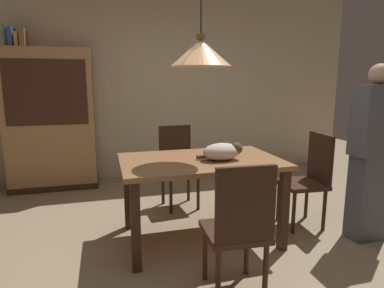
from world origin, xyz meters
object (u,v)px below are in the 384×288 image
dining_table (200,170)px  chair_right_side (310,176)px  cat_sleeping (223,151)px  hutch_bookcase (51,123)px  book_yellow_short (18,40)px  pendant_lamp (201,53)px  book_green_slim (6,36)px  book_brown_thick (23,38)px  chair_near_front (239,225)px  person_standing (372,154)px  book_blue_wide (11,37)px  chair_far_back (178,162)px

dining_table → chair_right_side: 1.14m
cat_sleeping → hutch_bookcase: 2.63m
chair_right_side → book_yellow_short: 3.80m
pendant_lamp → book_green_slim: bearing=134.5°
cat_sleeping → book_brown_thick: size_ratio=1.63×
chair_near_front → book_green_slim: 3.72m
pendant_lamp → book_green_slim: (-1.92, 1.95, 0.32)m
book_brown_thick → cat_sleeping: bearing=-46.9°
cat_sleeping → person_standing: size_ratio=0.25×
chair_near_front → book_yellow_short: 3.64m
chair_right_side → hutch_bookcase: (-2.61, 1.96, 0.38)m
dining_table → book_yellow_short: 2.95m
book_yellow_short → chair_right_side: bearing=-33.8°
book_blue_wide → book_yellow_short: (0.06, 0.00, -0.03)m
chair_far_back → book_blue_wide: bearing=149.9°
cat_sleeping → pendant_lamp: bearing=153.6°
hutch_bookcase → chair_right_side: bearing=-36.8°
chair_right_side → chair_near_front: bearing=-142.4°
dining_table → book_brown_thick: bearing=131.5°
cat_sleeping → book_blue_wide: 3.10m
chair_right_side → chair_near_front: (-1.13, -0.87, 0.00)m
book_yellow_short → pendant_lamp: bearing=-47.3°
chair_right_side → book_green_slim: book_green_slim is taller
dining_table → hutch_bookcase: size_ratio=0.76×
book_green_slim → book_yellow_short: (0.12, 0.00, -0.04)m
chair_right_side → book_yellow_short: size_ratio=4.65×
chair_far_back → book_blue_wide: size_ratio=3.88×
book_yellow_short → book_blue_wide: bearing=180.0°
cat_sleeping → chair_far_back: bearing=100.8°
book_green_slim → book_blue_wide: 0.06m
chair_far_back → book_brown_thick: (-1.72, 1.07, 1.45)m
chair_right_side → cat_sleeping: 1.00m
chair_near_front → hutch_bookcase: hutch_bookcase is taller
book_green_slim → book_brown_thick: size_ratio=1.08×
hutch_bookcase → cat_sleeping: bearing=-50.8°
cat_sleeping → book_yellow_short: bearing=134.1°
chair_near_front → book_green_slim: (-1.92, 2.83, 1.47)m
book_yellow_short → person_standing: book_yellow_short is taller
person_standing → book_green_slim: bearing=145.2°
chair_right_side → book_blue_wide: bearing=146.8°
pendant_lamp → book_blue_wide: pendant_lamp is taller
chair_right_side → pendant_lamp: (-1.13, 0.01, 1.15)m
hutch_bookcase → book_green_slim: book_green_slim is taller
dining_table → book_green_slim: (-1.92, 1.95, 1.33)m
chair_right_side → book_green_slim: (-3.05, 1.96, 1.47)m
chair_near_front → book_green_slim: size_ratio=3.58×
cat_sleeping → dining_table: bearing=153.6°
person_standing → chair_near_front: bearing=-161.9°
dining_table → book_yellow_short: size_ratio=7.00×
chair_far_back → book_yellow_short: size_ratio=4.65×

